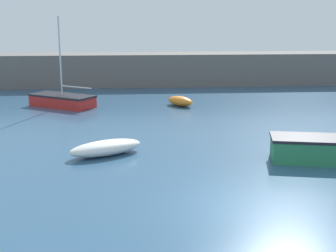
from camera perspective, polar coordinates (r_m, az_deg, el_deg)
ground_plane at (r=14.82m, az=8.36°, el=-9.88°), size 120.00×120.00×0.20m
harbor_breakwater at (r=40.43m, az=0.00°, el=6.96°), size 59.74×3.72×2.69m
rowboat_blue_near at (r=19.83m, az=-7.59°, el=-2.66°), size 3.39×2.53×0.62m
dinghy_near_pier at (r=30.67m, az=1.48°, el=3.05°), size 2.01×2.23×0.63m
sailboat_tall_mast at (r=31.18m, az=-12.75°, el=3.09°), size 4.59×3.90×5.75m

